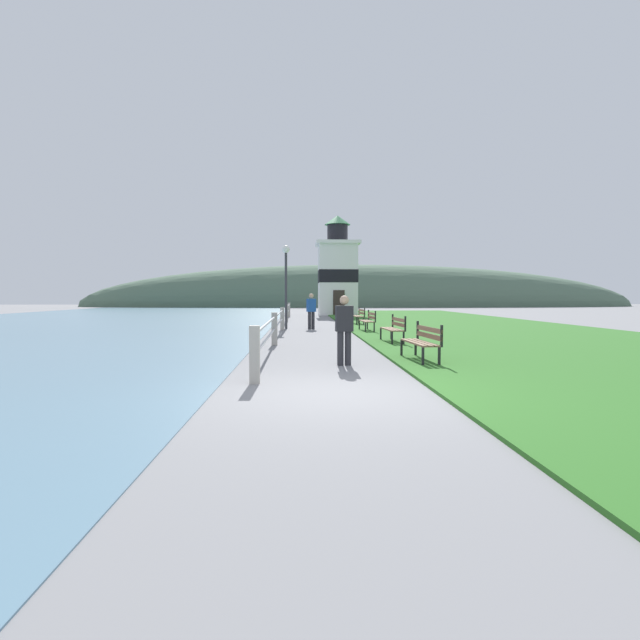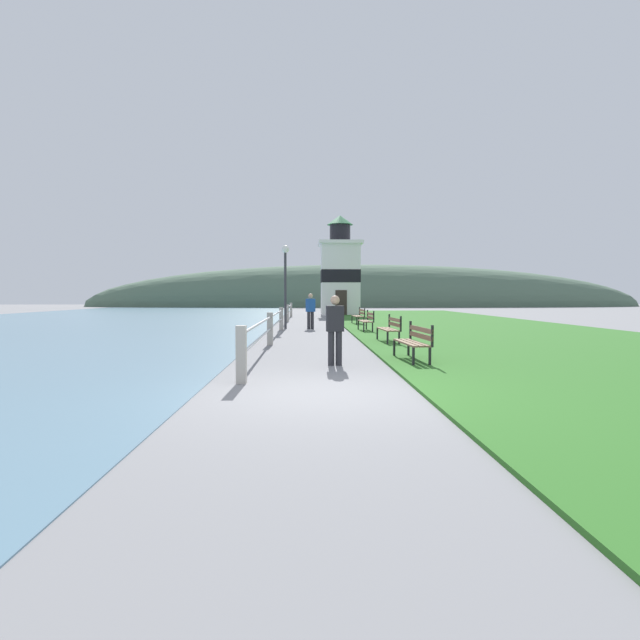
% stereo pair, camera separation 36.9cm
% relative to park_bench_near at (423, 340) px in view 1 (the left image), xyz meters
% --- Properties ---
extents(ground_plane, '(160.00, 160.00, 0.00)m').
position_rel_park_bench_near_xyz_m(ground_plane, '(-2.28, -3.74, -0.54)').
color(ground_plane, slate).
extents(grass_verge, '(12.00, 50.60, 0.06)m').
position_rel_park_bench_near_xyz_m(grass_verge, '(5.27, 13.12, -0.51)').
color(grass_verge, '#2D6623').
rests_on(grass_verge, ground_plane).
extents(water_strip, '(24.00, 80.96, 0.01)m').
position_rel_park_bench_near_xyz_m(water_strip, '(-16.34, 13.12, -0.53)').
color(water_strip, slate).
rests_on(water_strip, ground_plane).
extents(seawall_railing, '(0.18, 27.85, 1.05)m').
position_rel_park_bench_near_xyz_m(seawall_railing, '(-3.74, 11.09, 0.09)').
color(seawall_railing, '#A8A399').
rests_on(seawall_railing, ground_plane).
extents(park_bench_near, '(0.59, 1.85, 0.94)m').
position_rel_park_bench_near_xyz_m(park_bench_near, '(0.00, 0.00, 0.00)').
color(park_bench_near, brown).
rests_on(park_bench_near, ground_plane).
extents(park_bench_midway, '(0.55, 1.79, 0.94)m').
position_rel_park_bench_near_xyz_m(park_bench_midway, '(0.21, 4.67, -0.00)').
color(park_bench_midway, brown).
rests_on(park_bench_midway, ground_plane).
extents(park_bench_far, '(0.54, 1.73, 0.94)m').
position_rel_park_bench_near_xyz_m(park_bench_far, '(0.06, 9.90, -0.00)').
color(park_bench_far, brown).
rests_on(park_bench_far, ground_plane).
extents(park_bench_by_lighthouse, '(0.56, 1.82, 0.94)m').
position_rel_park_bench_near_xyz_m(park_bench_by_lighthouse, '(0.26, 15.08, -0.00)').
color(park_bench_by_lighthouse, brown).
rests_on(park_bench_by_lighthouse, ground_plane).
extents(lighthouse, '(3.50, 3.50, 8.05)m').
position_rel_park_bench_near_xyz_m(lighthouse, '(0.12, 28.86, 2.88)').
color(lighthouse, white).
rests_on(lighthouse, ground_plane).
extents(person_strolling, '(0.41, 0.24, 1.59)m').
position_rel_park_bench_near_xyz_m(person_strolling, '(-1.92, -0.46, 0.32)').
color(person_strolling, '#28282D').
rests_on(person_strolling, ground_plane).
extents(person_by_railing, '(0.46, 0.37, 1.68)m').
position_rel_park_bench_near_xyz_m(person_by_railing, '(-2.39, 11.85, 0.37)').
color(person_by_railing, '#28282D').
rests_on(person_by_railing, ground_plane).
extents(lamp_post, '(0.36, 0.36, 3.96)m').
position_rel_park_bench_near_xyz_m(lamp_post, '(-3.59, 12.06, 2.20)').
color(lamp_post, '#333338').
rests_on(lamp_post, ground_plane).
extents(distant_hillside, '(80.00, 16.00, 12.00)m').
position_rel_park_bench_near_xyz_m(distant_hillside, '(5.72, 59.99, -0.54)').
color(distant_hillside, '#4C6651').
rests_on(distant_hillside, ground_plane).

